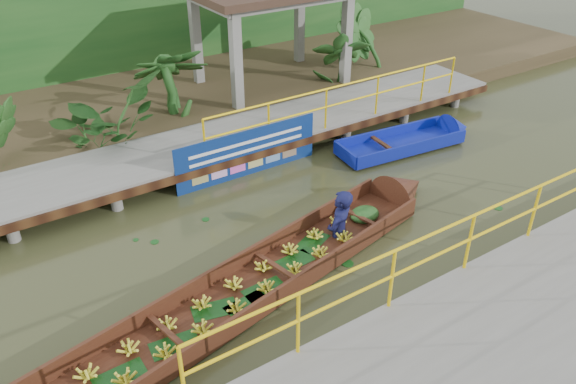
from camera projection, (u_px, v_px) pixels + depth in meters
ground at (311, 226)px, 11.07m from camera, size 80.00×80.00×0.00m
land_strip at (163, 97)px, 16.32m from camera, size 30.00×8.00×0.45m
far_dock at (229, 140)px, 13.29m from camera, size 16.00×2.06×1.66m
near_dock at (529, 322)px, 8.38m from camera, size 18.00×2.40×1.73m
pavilion at (271, 0)px, 15.53m from camera, size 4.40×3.00×3.00m
foliage_backdrop at (124, 17)px, 17.19m from camera, size 30.00×0.80×4.00m
vendor_boat at (243, 287)px, 9.13m from camera, size 10.90×3.27×2.33m
moored_blue_boat at (429, 137)px, 14.18m from camera, size 3.86×1.35×0.90m
blue_banner at (248, 153)px, 12.56m from camera, size 3.53×0.04×1.10m
tropical_plants at (172, 91)px, 13.97m from camera, size 14.23×1.23×1.54m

